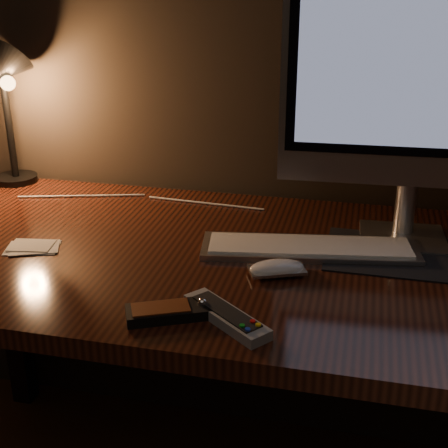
% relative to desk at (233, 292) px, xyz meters
% --- Properties ---
extents(desk, '(1.60, 0.75, 0.75)m').
position_rel_desk_xyz_m(desk, '(0.00, 0.00, 0.00)').
color(desk, '#3C180D').
rests_on(desk, ground).
extents(monitor, '(0.57, 0.17, 0.59)m').
position_rel_desk_xyz_m(monitor, '(0.37, 0.09, 0.48)').
color(monitor, silver).
rests_on(monitor, desk).
extents(keyboard, '(0.47, 0.20, 0.02)m').
position_rel_desk_xyz_m(keyboard, '(0.17, -0.02, 0.14)').
color(keyboard, silver).
rests_on(keyboard, desk).
extents(mousepad, '(0.28, 0.23, 0.00)m').
position_rel_desk_xyz_m(mousepad, '(0.35, 0.01, 0.13)').
color(mousepad, black).
rests_on(mousepad, desk).
extents(mouse, '(0.12, 0.10, 0.02)m').
position_rel_desk_xyz_m(mouse, '(0.12, -0.14, 0.14)').
color(mouse, white).
rests_on(mouse, desk).
extents(media_remote, '(0.17, 0.12, 0.03)m').
position_rel_desk_xyz_m(media_remote, '(-0.03, -0.34, 0.14)').
color(media_remote, black).
rests_on(media_remote, desk).
extents(tv_remote, '(0.17, 0.15, 0.02)m').
position_rel_desk_xyz_m(tv_remote, '(0.06, -0.34, 0.14)').
color(tv_remote, '#919497').
rests_on(tv_remote, desk).
extents(papers, '(0.13, 0.10, 0.01)m').
position_rel_desk_xyz_m(papers, '(-0.41, -0.14, 0.13)').
color(papers, white).
rests_on(papers, desk).
extents(desk_lamp, '(0.18, 0.20, 0.40)m').
position_rel_desk_xyz_m(desk_lamp, '(-0.66, 0.23, 0.40)').
color(desk_lamp, black).
rests_on(desk_lamp, desk).
extents(cable, '(0.64, 0.05, 0.01)m').
position_rel_desk_xyz_m(cable, '(-0.29, 0.19, 0.13)').
color(cable, white).
rests_on(cable, desk).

